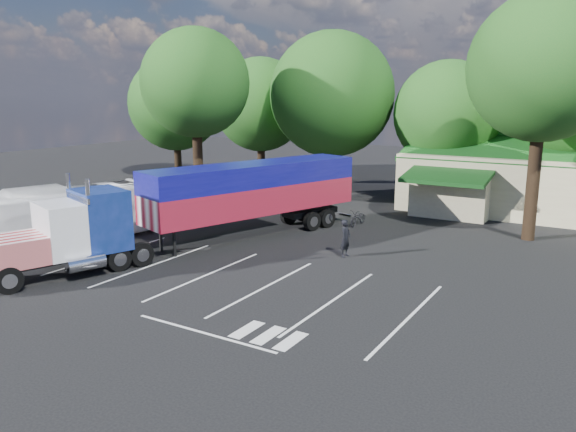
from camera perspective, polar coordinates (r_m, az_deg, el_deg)
The scene contains 12 objects.
ground at distance 30.66m, azimuth -1.14°, elevation -3.01°, with size 120.00×120.00×0.00m, color black.
tree_row_a at distance 56.16m, azimuth -11.34°, elevation 11.12°, with size 9.00×9.00×11.68m.
tree_row_b at distance 51.60m, azimuth -2.80°, elevation 11.22°, with size 8.40×8.40×11.35m.
tree_row_c at distance 46.14m, azimuth 4.49°, elevation 12.20°, with size 10.00×10.00×13.05m.
tree_row_d at distance 44.11m, azimuth 15.89°, elevation 9.88°, with size 8.00×8.00×10.60m.
tree_near_left at distance 40.67m, azimuth -9.39°, elevation 13.16°, with size 7.60×7.60×12.65m.
tree_near_right at distance 33.76m, azimuth 24.54°, elevation 13.55°, with size 8.00×8.00×13.50m.
semi_truck at distance 30.56m, azimuth -7.68°, elevation 1.69°, with size 9.21×21.02×4.46m.
woman at distance 28.49m, azimuth 5.87°, elevation -2.26°, with size 0.70×0.46×1.92m, color black.
bicycle at distance 35.47m, azimuth 7.15°, elevation -0.14°, with size 0.68×1.94×1.02m, color black.
tour_bus at distance 33.12m, azimuth -22.05°, elevation 0.07°, with size 2.68×11.45×3.19m, color silver.
silver_sedan at distance 40.74m, azimuth 15.50°, elevation 1.38°, with size 1.46×4.18×1.38m, color #B4B6BC.
Camera 1 is at (15.88, -24.95, 8.10)m, focal length 35.00 mm.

